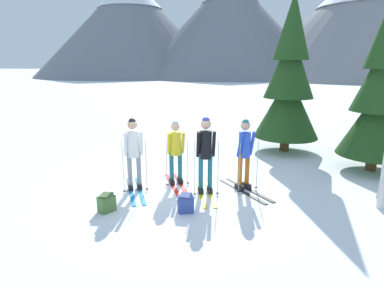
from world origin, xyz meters
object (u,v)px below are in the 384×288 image
(skier_in_yellow, at_px, (176,151))
(backpack_on_snow_front, at_px, (107,203))
(skier_in_blue, at_px, (245,152))
(pine_tree_mid, at_px, (381,93))
(backpack_on_snow_beside, at_px, (186,203))
(pine_tree_near, at_px, (289,82))
(skier_in_black, at_px, (206,150))
(skier_in_white, at_px, (134,151))

(skier_in_yellow, distance_m, backpack_on_snow_front, 2.22)
(skier_in_blue, relative_size, pine_tree_mid, 0.36)
(skier_in_yellow, relative_size, pine_tree_mid, 0.34)
(pine_tree_mid, distance_m, backpack_on_snow_beside, 6.33)
(pine_tree_near, xyz_separation_m, backpack_on_snow_beside, (-2.65, -5.37, -2.24))
(pine_tree_mid, bearing_deg, skier_in_black, -152.17)
(backpack_on_snow_front, bearing_deg, pine_tree_near, 52.55)
(skier_in_yellow, xyz_separation_m, pine_tree_mid, (5.39, 1.94, 1.34))
(skier_in_yellow, relative_size, backpack_on_snow_beside, 4.35)
(skier_in_white, bearing_deg, skier_in_yellow, 31.04)
(skier_in_blue, bearing_deg, skier_in_white, -170.78)
(skier_in_blue, xyz_separation_m, pine_tree_mid, (3.68, 2.06, 1.26))
(skier_in_black, bearing_deg, skier_in_blue, 21.34)
(skier_in_white, bearing_deg, backpack_on_snow_front, -99.41)
(skier_in_yellow, xyz_separation_m, skier_in_blue, (1.72, -0.12, 0.07))
(pine_tree_near, bearing_deg, skier_in_white, -133.07)
(pine_tree_mid, distance_m, backpack_on_snow_front, 7.77)
(skier_in_yellow, relative_size, skier_in_black, 0.89)
(skier_in_white, bearing_deg, skier_in_black, 2.42)
(backpack_on_snow_front, relative_size, backpack_on_snow_beside, 1.05)
(skier_in_yellow, xyz_separation_m, skier_in_black, (0.81, -0.48, 0.17))
(backpack_on_snow_front, bearing_deg, skier_in_black, 34.07)
(backpack_on_snow_beside, bearing_deg, pine_tree_near, 63.72)
(backpack_on_snow_beside, bearing_deg, skier_in_black, 74.87)
(skier_in_white, height_order, skier_in_blue, skier_in_white)
(skier_in_white, xyz_separation_m, skier_in_blue, (2.63, 0.43, -0.02))
(skier_in_blue, xyz_separation_m, backpack_on_snow_beside, (-1.19, -1.42, -0.78))
(pine_tree_near, distance_m, backpack_on_snow_beside, 6.39)
(pine_tree_mid, height_order, backpack_on_snow_front, pine_tree_mid)
(pine_tree_near, height_order, backpack_on_snow_front, pine_tree_near)
(backpack_on_snow_front, height_order, backpack_on_snow_beside, same)
(pine_tree_mid, relative_size, backpack_on_snow_front, 12.21)
(backpack_on_snow_beside, bearing_deg, skier_in_yellow, 108.62)
(pine_tree_near, bearing_deg, skier_in_blue, -110.26)
(skier_in_white, distance_m, skier_in_blue, 2.66)
(skier_in_black, distance_m, backpack_on_snow_front, 2.49)
(pine_tree_near, distance_m, backpack_on_snow_front, 7.40)
(skier_in_yellow, distance_m, pine_tree_mid, 5.88)
(backpack_on_snow_beside, bearing_deg, skier_in_blue, 49.99)
(backpack_on_snow_front, bearing_deg, backpack_on_snow_beside, 8.14)
(backpack_on_snow_front, bearing_deg, pine_tree_mid, 29.76)
(skier_in_yellow, bearing_deg, backpack_on_snow_front, -122.12)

